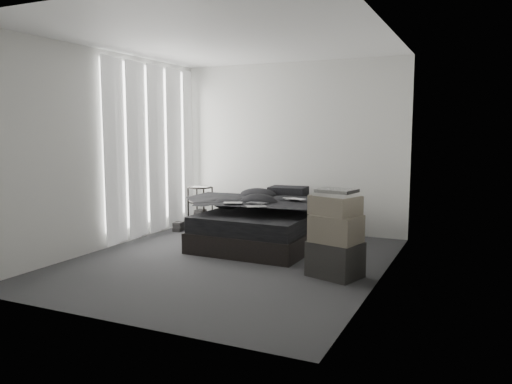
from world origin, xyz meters
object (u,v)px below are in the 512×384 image
at_px(bed, 266,235).
at_px(box_lower, 335,259).
at_px(laptop, 292,194).
at_px(side_stand, 200,208).

xyz_separation_m(bed, box_lower, (1.29, -1.10, 0.06)).
bearing_deg(laptop, bed, -154.50).
relative_size(side_stand, box_lower, 1.30).
height_order(laptop, box_lower, laptop).
distance_m(side_stand, box_lower, 3.11).
xyz_separation_m(laptop, side_stand, (-1.73, 0.48, -0.37)).
bearing_deg(side_stand, bed, -20.80).
bearing_deg(bed, laptop, 7.50).
bearing_deg(side_stand, laptop, -15.57).
height_order(bed, side_stand, side_stand).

